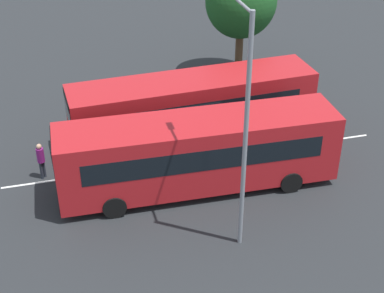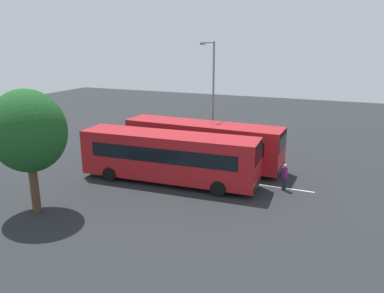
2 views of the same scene
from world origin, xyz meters
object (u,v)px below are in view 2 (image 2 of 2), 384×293
object	(u,v)px
pedestrian	(285,175)
depot_tree	(28,131)
bus_center_left	(203,143)
street_lamp	(212,91)
bus_far_left	(169,156)

from	to	relation	value
pedestrian	depot_tree	bearing A→B (deg)	76.73
bus_center_left	pedestrian	distance (m)	6.70
depot_tree	street_lamp	bearing A→B (deg)	71.04
pedestrian	street_lamp	world-z (taller)	street_lamp
pedestrian	depot_tree	world-z (taller)	depot_tree
bus_far_left	pedestrian	world-z (taller)	bus_far_left
bus_far_left	pedestrian	xyz separation A→B (m)	(7.01, 1.43, -0.76)
bus_far_left	depot_tree	xyz separation A→B (m)	(-4.56, -6.63, 2.62)
bus_far_left	depot_tree	size ratio (longest dim) A/B	1.77
pedestrian	street_lamp	bearing A→B (deg)	1.01
pedestrian	street_lamp	size ratio (longest dim) A/B	0.19
bus_center_left	depot_tree	xyz separation A→B (m)	(-5.36, -10.46, 2.62)
bus_center_left	pedestrian	bearing A→B (deg)	-19.47
bus_far_left	depot_tree	bearing A→B (deg)	-127.27
pedestrian	depot_tree	distance (m)	14.50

